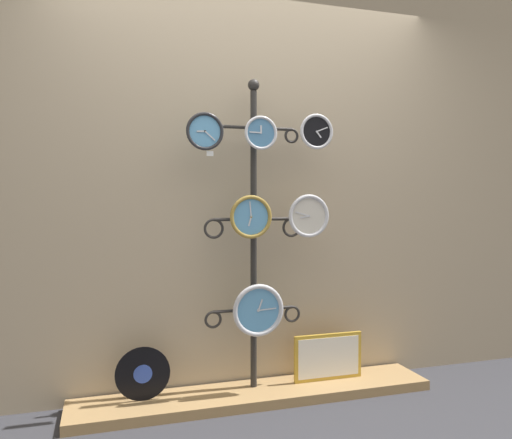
{
  "coord_description": "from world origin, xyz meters",
  "views": [
    {
      "loc": [
        -0.88,
        -2.5,
        1.2
      ],
      "look_at": [
        0.0,
        0.36,
        1.09
      ],
      "focal_mm": 35.0,
      "sensor_mm": 36.0,
      "label": 1
    }
  ],
  "objects_px": {
    "clock_top_center": "(261,133)",
    "clock_middle_center": "(251,217)",
    "clock_top_left": "(205,131)",
    "picture_frame": "(328,357)",
    "clock_middle_right": "(308,216)",
    "vinyl_record": "(143,374)",
    "clock_top_right": "(316,132)",
    "clock_bottom_center": "(258,310)",
    "display_stand": "(254,282)"
  },
  "relations": [
    {
      "from": "display_stand",
      "to": "vinyl_record",
      "type": "xyz_separation_m",
      "value": [
        -0.67,
        -0.03,
        -0.49
      ]
    },
    {
      "from": "clock_middle_right",
      "to": "picture_frame",
      "type": "bearing_deg",
      "value": 22.35
    },
    {
      "from": "vinyl_record",
      "to": "picture_frame",
      "type": "height_order",
      "value": "vinyl_record"
    },
    {
      "from": "display_stand",
      "to": "vinyl_record",
      "type": "height_order",
      "value": "display_stand"
    },
    {
      "from": "clock_bottom_center",
      "to": "picture_frame",
      "type": "xyz_separation_m",
      "value": [
        0.49,
        0.08,
        -0.35
      ]
    },
    {
      "from": "clock_top_center",
      "to": "clock_bottom_center",
      "type": "bearing_deg",
      "value": -131.13
    },
    {
      "from": "clock_middle_right",
      "to": "vinyl_record",
      "type": "xyz_separation_m",
      "value": [
        -0.99,
        0.07,
        -0.9
      ]
    },
    {
      "from": "clock_top_right",
      "to": "clock_bottom_center",
      "type": "relative_size",
      "value": 0.69
    },
    {
      "from": "clock_middle_center",
      "to": "picture_frame",
      "type": "relative_size",
      "value": 0.55
    },
    {
      "from": "clock_top_right",
      "to": "clock_middle_right",
      "type": "distance_m",
      "value": 0.51
    },
    {
      "from": "clock_middle_center",
      "to": "display_stand",
      "type": "bearing_deg",
      "value": 64.99
    },
    {
      "from": "clock_top_left",
      "to": "clock_middle_right",
      "type": "relative_size",
      "value": 0.83
    },
    {
      "from": "clock_middle_center",
      "to": "vinyl_record",
      "type": "bearing_deg",
      "value": 172.96
    },
    {
      "from": "clock_top_right",
      "to": "clock_middle_right",
      "type": "bearing_deg",
      "value": 166.21
    },
    {
      "from": "picture_frame",
      "to": "clock_top_right",
      "type": "bearing_deg",
      "value": -147.26
    },
    {
      "from": "display_stand",
      "to": "clock_middle_center",
      "type": "distance_m",
      "value": 0.42
    },
    {
      "from": "clock_top_left",
      "to": "clock_top_right",
      "type": "xyz_separation_m",
      "value": [
        0.68,
        -0.02,
        0.02
      ]
    },
    {
      "from": "clock_top_left",
      "to": "clock_top_center",
      "type": "height_order",
      "value": "clock_top_left"
    },
    {
      "from": "clock_middle_right",
      "to": "vinyl_record",
      "type": "relative_size",
      "value": 0.85
    },
    {
      "from": "vinyl_record",
      "to": "clock_top_left",
      "type": "bearing_deg",
      "value": -10.11
    },
    {
      "from": "clock_top_center",
      "to": "clock_middle_center",
      "type": "xyz_separation_m",
      "value": [
        -0.07,
        -0.02,
        -0.5
      ]
    },
    {
      "from": "clock_top_right",
      "to": "clock_middle_right",
      "type": "relative_size",
      "value": 0.81
    },
    {
      "from": "clock_middle_center",
      "to": "clock_middle_right",
      "type": "distance_m",
      "value": 0.37
    },
    {
      "from": "vinyl_record",
      "to": "picture_frame",
      "type": "bearing_deg",
      "value": -0.11
    },
    {
      "from": "clock_top_left",
      "to": "clock_middle_center",
      "type": "bearing_deg",
      "value": -2.98
    },
    {
      "from": "clock_top_left",
      "to": "clock_bottom_center",
      "type": "xyz_separation_m",
      "value": [
        0.31,
        -0.02,
        -1.04
      ]
    },
    {
      "from": "clock_top_right",
      "to": "clock_middle_right",
      "type": "height_order",
      "value": "clock_top_right"
    },
    {
      "from": "clock_top_right",
      "to": "display_stand",
      "type": "bearing_deg",
      "value": 162.97
    },
    {
      "from": "clock_top_right",
      "to": "clock_middle_center",
      "type": "distance_m",
      "value": 0.66
    },
    {
      "from": "clock_middle_right",
      "to": "picture_frame",
      "type": "distance_m",
      "value": 0.92
    },
    {
      "from": "clock_top_left",
      "to": "clock_bottom_center",
      "type": "relative_size",
      "value": 0.7
    },
    {
      "from": "clock_top_right",
      "to": "clock_bottom_center",
      "type": "bearing_deg",
      "value": 179.7
    },
    {
      "from": "display_stand",
      "to": "clock_top_right",
      "type": "bearing_deg",
      "value": -17.03
    },
    {
      "from": "clock_middle_center",
      "to": "clock_bottom_center",
      "type": "distance_m",
      "value": 0.56
    },
    {
      "from": "clock_top_right",
      "to": "picture_frame",
      "type": "relative_size",
      "value": 0.47
    },
    {
      "from": "clock_top_right",
      "to": "vinyl_record",
      "type": "xyz_separation_m",
      "value": [
        -1.03,
        0.08,
        -1.41
      ]
    },
    {
      "from": "clock_top_left",
      "to": "picture_frame",
      "type": "relative_size",
      "value": 0.47
    },
    {
      "from": "clock_top_center",
      "to": "clock_top_right",
      "type": "relative_size",
      "value": 0.94
    },
    {
      "from": "vinyl_record",
      "to": "clock_bottom_center",
      "type": "bearing_deg",
      "value": -6.94
    },
    {
      "from": "display_stand",
      "to": "clock_middle_right",
      "type": "relative_size",
      "value": 7.35
    },
    {
      "from": "clock_middle_right",
      "to": "clock_bottom_center",
      "type": "bearing_deg",
      "value": -178.42
    },
    {
      "from": "clock_bottom_center",
      "to": "vinyl_record",
      "type": "bearing_deg",
      "value": 173.06
    },
    {
      "from": "clock_top_center",
      "to": "clock_middle_center",
      "type": "bearing_deg",
      "value": -161.33
    },
    {
      "from": "clock_top_center",
      "to": "clock_bottom_center",
      "type": "relative_size",
      "value": 0.65
    },
    {
      "from": "clock_top_center",
      "to": "vinyl_record",
      "type": "distance_m",
      "value": 1.55
    },
    {
      "from": "clock_top_left",
      "to": "clock_bottom_center",
      "type": "height_order",
      "value": "clock_top_left"
    },
    {
      "from": "display_stand",
      "to": "vinyl_record",
      "type": "distance_m",
      "value": 0.83
    },
    {
      "from": "clock_middle_center",
      "to": "clock_top_center",
      "type": "bearing_deg",
      "value": 18.67
    },
    {
      "from": "clock_top_left",
      "to": "clock_bottom_center",
      "type": "bearing_deg",
      "value": -3.33
    },
    {
      "from": "clock_top_center",
      "to": "picture_frame",
      "type": "height_order",
      "value": "clock_top_center"
    }
  ]
}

